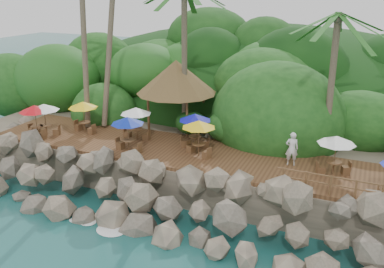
% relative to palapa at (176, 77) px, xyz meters
% --- Properties ---
extents(ground, '(140.00, 140.00, 0.00)m').
position_rel_palapa_xyz_m(ground, '(2.75, -9.70, -5.79)').
color(ground, '#19514F').
rests_on(ground, ground).
extents(land_base, '(32.00, 25.20, 2.10)m').
position_rel_palapa_xyz_m(land_base, '(2.75, 6.30, -4.74)').
color(land_base, gray).
rests_on(land_base, ground).
extents(jungle_hill, '(44.80, 28.00, 15.40)m').
position_rel_palapa_xyz_m(jungle_hill, '(2.75, 13.80, -5.79)').
color(jungle_hill, '#143811').
rests_on(jungle_hill, ground).
extents(seawall, '(29.00, 4.00, 2.30)m').
position_rel_palapa_xyz_m(seawall, '(2.75, -7.70, -4.64)').
color(seawall, gray).
rests_on(seawall, ground).
extents(terrace, '(26.00, 5.00, 0.20)m').
position_rel_palapa_xyz_m(terrace, '(2.75, -3.70, -3.59)').
color(terrace, brown).
rests_on(terrace, land_base).
extents(jungle_foliage, '(44.00, 16.00, 12.00)m').
position_rel_palapa_xyz_m(jungle_foliage, '(2.75, 5.30, -5.79)').
color(jungle_foliage, '#143811').
rests_on(jungle_foliage, ground).
extents(foam_line, '(25.20, 0.80, 0.06)m').
position_rel_palapa_xyz_m(foam_line, '(2.75, -9.40, -5.76)').
color(foam_line, white).
rests_on(foam_line, ground).
extents(palapa, '(5.34, 5.34, 4.60)m').
position_rel_palapa_xyz_m(palapa, '(0.00, 0.00, 0.00)').
color(palapa, brown).
rests_on(palapa, ground).
extents(dining_clusters, '(23.85, 4.31, 2.09)m').
position_rel_palapa_xyz_m(dining_clusters, '(4.36, -4.23, -1.76)').
color(dining_clusters, brown).
rests_on(dining_clusters, terrace).
extents(railing, '(6.10, 0.10, 1.00)m').
position_rel_palapa_xyz_m(railing, '(11.28, -6.05, -2.89)').
color(railing, brown).
rests_on(railing, terrace).
extents(waiter, '(0.77, 0.60, 1.88)m').
position_rel_palapa_xyz_m(waiter, '(8.40, -3.29, -2.55)').
color(waiter, white).
rests_on(waiter, terrace).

